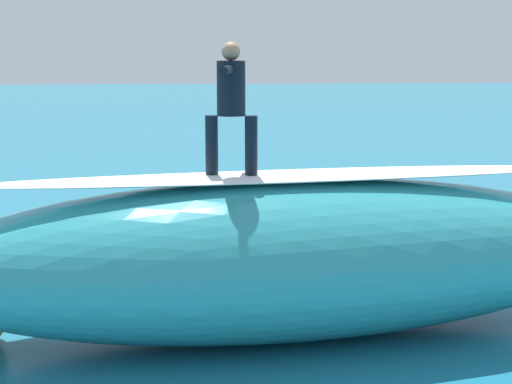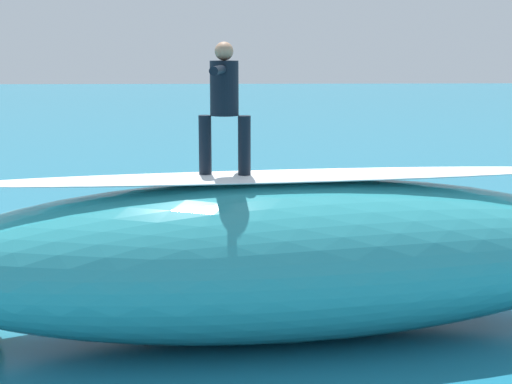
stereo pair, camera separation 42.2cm
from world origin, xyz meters
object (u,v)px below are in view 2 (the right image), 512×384
(surfboard_riding, at_px, (225,178))
(surfer_paddling, at_px, (283,240))
(surfer_riding, at_px, (224,98))
(surfboard_paddling, at_px, (277,249))

(surfboard_riding, xyz_separation_m, surfer_paddling, (-0.95, -4.08, -1.74))
(surfer_riding, distance_m, surfboard_paddling, 5.08)
(surfer_paddling, bearing_deg, surfboard_paddling, -0.00)
(surfboard_paddling, bearing_deg, surfer_paddling, 180.00)
(surfer_riding, relative_size, surfboard_paddling, 0.66)
(surfboard_riding, bearing_deg, surfer_riding, -107.93)
(surfboard_riding, xyz_separation_m, surfboard_paddling, (-0.85, -4.14, -1.90))
(surfer_paddling, bearing_deg, surfboard_riding, 110.24)
(surfer_paddling, bearing_deg, surfer_riding, 110.24)
(surfboard_riding, relative_size, surfer_paddling, 1.51)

